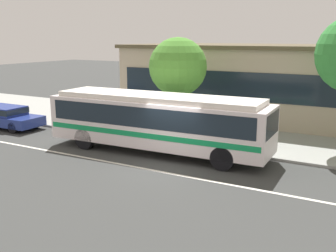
{
  "coord_description": "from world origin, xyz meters",
  "views": [
    {
      "loc": [
        7.78,
        -13.89,
        5.29
      ],
      "look_at": [
        -0.9,
        1.64,
        1.3
      ],
      "focal_mm": 42.4,
      "sensor_mm": 36.0,
      "label": 1
    }
  ],
  "objects": [
    {
      "name": "transit_bus",
      "position": [
        -1.41,
        1.55,
        1.59
      ],
      "size": [
        10.69,
        2.93,
        2.72
      ],
      "color": "silver",
      "rests_on": "ground_plane"
    },
    {
      "name": "sedan_behind_bus",
      "position": [
        -12.07,
        1.59,
        0.73
      ],
      "size": [
        4.73,
        1.93,
        1.29
      ],
      "color": "navy",
      "rests_on": "ground_plane"
    },
    {
      "name": "station_building",
      "position": [
        -0.46,
        12.31,
        2.42
      ],
      "size": [
        16.05,
        8.82,
        4.82
      ],
      "color": "tan",
      "rests_on": "ground_plane"
    },
    {
      "name": "street_tree_near_stop",
      "position": [
        -2.18,
        5.0,
        3.73
      ],
      "size": [
        3.12,
        3.12,
        5.19
      ],
      "color": "brown",
      "rests_on": "sidewalk_slab"
    },
    {
      "name": "sidewalk_slab",
      "position": [
        0.0,
        6.9,
        0.06
      ],
      "size": [
        60.0,
        8.0,
        0.12
      ],
      "primitive_type": "cube",
      "color": "#979892",
      "rests_on": "ground_plane"
    },
    {
      "name": "ground_plane",
      "position": [
        0.0,
        0.0,
        0.0
      ],
      "size": [
        120.0,
        120.0,
        0.0
      ],
      "primitive_type": "plane",
      "color": "#383938"
    },
    {
      "name": "pedestrian_waiting_near_sign",
      "position": [
        0.04,
        4.76,
        1.14
      ],
      "size": [
        0.46,
        0.46,
        1.74
      ],
      "color": "#6B6257",
      "rests_on": "sidewalk_slab"
    },
    {
      "name": "lane_stripe_center",
      "position": [
        0.0,
        -0.8,
        0.0
      ],
      "size": [
        56.0,
        0.16,
        0.01
      ],
      "primitive_type": "cube",
      "color": "silver",
      "rests_on": "ground_plane"
    },
    {
      "name": "bus_stop_sign",
      "position": [
        1.69,
        3.53,
        1.59
      ],
      "size": [
        0.1,
        0.44,
        2.29
      ],
      "color": "gray",
      "rests_on": "sidewalk_slab"
    }
  ]
}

